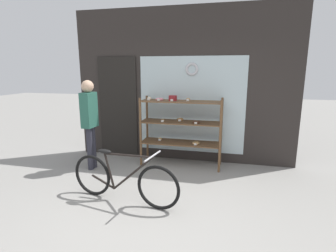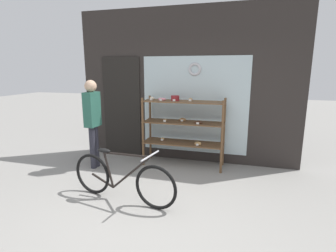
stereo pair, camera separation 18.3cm
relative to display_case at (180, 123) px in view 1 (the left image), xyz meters
name	(u,v)px [view 1 (the left image)]	position (x,y,z in m)	size (l,w,h in m)	color
ground_plane	(146,221)	(-0.04, -2.03, -0.85)	(30.00, 30.00, 0.00)	gray
storefront_facade	(180,88)	(-0.09, 0.37, 0.63)	(4.45, 0.13, 3.03)	#2D2826
display_case	(180,123)	(0.00, 0.00, 0.00)	(1.54, 0.46, 1.36)	brown
bicycle	(123,179)	(-0.51, -1.63, -0.51)	(1.68, 0.46, 0.75)	black
pedestrian	(90,118)	(-1.59, -0.57, 0.13)	(0.22, 0.33, 1.66)	#282833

